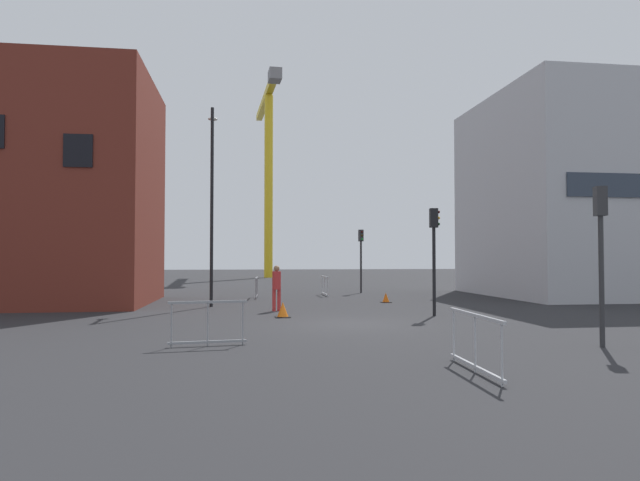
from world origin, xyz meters
TOP-DOWN VIEW (x-y plane):
  - ground at (0.00, 0.00)m, footprint 160.00×160.00m
  - brick_building at (-13.04, 9.14)m, footprint 10.81×8.14m
  - office_block at (16.17, 11.01)m, footprint 12.19×10.89m
  - construction_crane at (-0.86, 41.31)m, footprint 2.10×17.45m
  - streetlamp_tall at (-4.76, 6.94)m, footprint 0.44×1.70m
  - traffic_light_far at (3.57, 14.87)m, footprint 0.28×0.39m
  - traffic_light_median at (5.04, -5.29)m, footprint 0.30×0.39m
  - traffic_light_verge at (3.49, 1.89)m, footprint 0.38×0.27m
  - pedestrian_walking at (-2.08, 4.49)m, footprint 0.34×0.34m
  - safety_barrier_rear at (-2.72, 11.56)m, footprint 0.20×2.03m
  - safety_barrier_left_run at (1.09, 12.86)m, footprint 0.08×2.26m
  - safety_barrier_right_run at (-4.21, -3.87)m, footprint 1.85×0.28m
  - safety_barrier_mid_span at (0.89, -7.57)m, footprint 0.13×2.50m
  - traffic_cone_striped at (3.25, 7.86)m, footprint 0.46×0.46m
  - traffic_cone_on_verge at (-1.99, 2.17)m, footprint 0.54×0.54m

SIDE VIEW (x-z plane):
  - ground at x=0.00m, z-range 0.00..0.00m
  - traffic_cone_striped at x=3.25m, z-range -0.02..0.44m
  - traffic_cone_on_verge at x=-1.99m, z-range -0.02..0.53m
  - safety_barrier_right_run at x=-4.21m, z-range 0.02..1.10m
  - safety_barrier_rear at x=-2.72m, z-range 0.02..1.10m
  - safety_barrier_left_run at x=1.09m, z-range 0.02..1.10m
  - safety_barrier_mid_span at x=0.89m, z-range 0.02..1.10m
  - pedestrian_walking at x=-2.08m, z-range 0.15..1.95m
  - traffic_light_far at x=3.57m, z-range 0.66..4.45m
  - traffic_light_median at x=5.04m, z-range 0.66..4.47m
  - traffic_light_verge at x=3.49m, z-range 0.68..4.58m
  - streetlamp_tall at x=-4.76m, z-range 0.67..9.30m
  - brick_building at x=-13.04m, z-range 0.00..10.41m
  - office_block at x=16.17m, z-range 0.00..11.03m
  - construction_crane at x=-0.86m, z-range 3.58..23.97m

